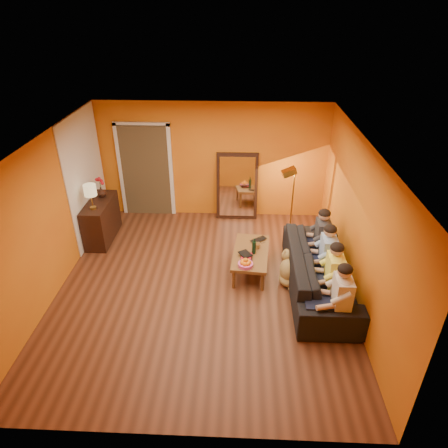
{
  "coord_description": "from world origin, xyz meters",
  "views": [
    {
      "loc": [
        0.62,
        -5.54,
        4.46
      ],
      "look_at": [
        0.35,
        0.5,
        1.0
      ],
      "focal_mm": 32.0,
      "sensor_mm": 36.0,
      "label": 1
    }
  ],
  "objects_px": {
    "vase": "(101,192)",
    "person_far_right": "(322,239)",
    "table_lamp": "(91,197)",
    "person_mid_left": "(334,276)",
    "dog": "(289,268)",
    "person_far_left": "(341,299)",
    "person_mid_right": "(327,256)",
    "coffee_table": "(251,261)",
    "sideboard": "(101,220)",
    "mirror_frame": "(237,186)",
    "laptop": "(260,241)",
    "floor_lamp": "(292,201)",
    "sofa": "(319,271)",
    "wine_bottle": "(254,246)",
    "tumbler": "(257,246)"
  },
  "relations": [
    {
      "from": "laptop",
      "to": "vase",
      "type": "bearing_deg",
      "value": 126.82
    },
    {
      "from": "table_lamp",
      "to": "person_mid_left",
      "type": "xyz_separation_m",
      "value": [
        4.37,
        -1.65,
        -0.49
      ]
    },
    {
      "from": "dog",
      "to": "person_far_left",
      "type": "relative_size",
      "value": 0.51
    },
    {
      "from": "coffee_table",
      "to": "person_far_right",
      "type": "distance_m",
      "value": 1.36
    },
    {
      "from": "person_far_right",
      "to": "floor_lamp",
      "type": "bearing_deg",
      "value": 107.53
    },
    {
      "from": "person_far_left",
      "to": "tumbler",
      "type": "bearing_deg",
      "value": 126.25
    },
    {
      "from": "mirror_frame",
      "to": "sofa",
      "type": "relative_size",
      "value": 0.59
    },
    {
      "from": "dog",
      "to": "person_mid_left",
      "type": "xyz_separation_m",
      "value": [
        0.62,
        -0.6,
        0.3
      ]
    },
    {
      "from": "table_lamp",
      "to": "mirror_frame",
      "type": "bearing_deg",
      "value": 26.32
    },
    {
      "from": "dog",
      "to": "mirror_frame",
      "type": "bearing_deg",
      "value": 95.37
    },
    {
      "from": "person_far_left",
      "to": "person_far_right",
      "type": "bearing_deg",
      "value": 90.0
    },
    {
      "from": "dog",
      "to": "person_mid_right",
      "type": "xyz_separation_m",
      "value": [
        0.62,
        -0.05,
        0.3
      ]
    },
    {
      "from": "floor_lamp",
      "to": "person_far_right",
      "type": "bearing_deg",
      "value": -81.66
    },
    {
      "from": "floor_lamp",
      "to": "sofa",
      "type": "bearing_deg",
      "value": -90.97
    },
    {
      "from": "floor_lamp",
      "to": "wine_bottle",
      "type": "height_order",
      "value": "floor_lamp"
    },
    {
      "from": "vase",
      "to": "sofa",
      "type": "bearing_deg",
      "value": -22.47
    },
    {
      "from": "mirror_frame",
      "to": "person_mid_right",
      "type": "distance_m",
      "value": 2.95
    },
    {
      "from": "vase",
      "to": "dog",
      "type": "bearing_deg",
      "value": -23.17
    },
    {
      "from": "floor_lamp",
      "to": "person_far_left",
      "type": "bearing_deg",
      "value": -91.24
    },
    {
      "from": "table_lamp",
      "to": "dog",
      "type": "xyz_separation_m",
      "value": [
        3.75,
        -1.05,
        -0.79
      ]
    },
    {
      "from": "table_lamp",
      "to": "person_mid_left",
      "type": "bearing_deg",
      "value": -20.73
    },
    {
      "from": "table_lamp",
      "to": "vase",
      "type": "relative_size",
      "value": 2.48
    },
    {
      "from": "coffee_table",
      "to": "person_far_left",
      "type": "bearing_deg",
      "value": -43.71
    },
    {
      "from": "person_mid_left",
      "to": "vase",
      "type": "relative_size",
      "value": 5.94
    },
    {
      "from": "person_far_left",
      "to": "person_mid_right",
      "type": "distance_m",
      "value": 1.1
    },
    {
      "from": "laptop",
      "to": "person_mid_right",
      "type": "bearing_deg",
      "value": -70.48
    },
    {
      "from": "person_mid_right",
      "to": "person_far_left",
      "type": "bearing_deg",
      "value": -90.0
    },
    {
      "from": "sofa",
      "to": "sideboard",
      "type": "bearing_deg",
      "value": 70.47
    },
    {
      "from": "sideboard",
      "to": "vase",
      "type": "xyz_separation_m",
      "value": [
        0.0,
        0.25,
        0.53
      ]
    },
    {
      "from": "floor_lamp",
      "to": "table_lamp",
      "type": "bearing_deg",
      "value": -178.42
    },
    {
      "from": "dog",
      "to": "coffee_table",
      "type": "bearing_deg",
      "value": 137.88
    },
    {
      "from": "vase",
      "to": "coffee_table",
      "type": "bearing_deg",
      "value": -22.53
    },
    {
      "from": "sideboard",
      "to": "dog",
      "type": "relative_size",
      "value": 1.88
    },
    {
      "from": "person_mid_right",
      "to": "sideboard",
      "type": "bearing_deg",
      "value": 162.19
    },
    {
      "from": "person_mid_left",
      "to": "table_lamp",
      "type": "bearing_deg",
      "value": 159.27
    },
    {
      "from": "table_lamp",
      "to": "person_far_right",
      "type": "height_order",
      "value": "table_lamp"
    },
    {
      "from": "mirror_frame",
      "to": "coffee_table",
      "type": "bearing_deg",
      "value": -82.18
    },
    {
      "from": "person_mid_right",
      "to": "laptop",
      "type": "xyz_separation_m",
      "value": [
        -1.11,
        0.73,
        -0.18
      ]
    },
    {
      "from": "coffee_table",
      "to": "laptop",
      "type": "height_order",
      "value": "laptop"
    },
    {
      "from": "person_mid_right",
      "to": "vase",
      "type": "distance_m",
      "value": 4.68
    },
    {
      "from": "person_mid_left",
      "to": "person_far_right",
      "type": "xyz_separation_m",
      "value": [
        0.0,
        1.1,
        0.0
      ]
    },
    {
      "from": "sideboard",
      "to": "laptop",
      "type": "xyz_separation_m",
      "value": [
        3.26,
        -0.68,
        0.01
      ]
    },
    {
      "from": "wine_bottle",
      "to": "sofa",
      "type": "bearing_deg",
      "value": -21.0
    },
    {
      "from": "sideboard",
      "to": "vase",
      "type": "height_order",
      "value": "vase"
    },
    {
      "from": "dog",
      "to": "person_mid_left",
      "type": "relative_size",
      "value": 0.51
    },
    {
      "from": "person_mid_right",
      "to": "laptop",
      "type": "distance_m",
      "value": 1.34
    },
    {
      "from": "sofa",
      "to": "coffee_table",
      "type": "distance_m",
      "value": 1.27
    },
    {
      "from": "sideboard",
      "to": "dog",
      "type": "xyz_separation_m",
      "value": [
        3.75,
        -1.35,
        -0.11
      ]
    },
    {
      "from": "person_far_left",
      "to": "laptop",
      "type": "relative_size",
      "value": 3.7
    },
    {
      "from": "vase",
      "to": "person_far_right",
      "type": "bearing_deg",
      "value": -14.17
    }
  ]
}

